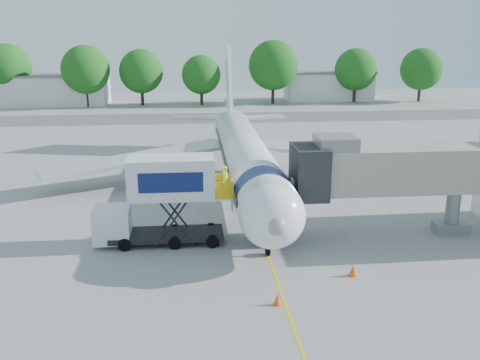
{
  "coord_description": "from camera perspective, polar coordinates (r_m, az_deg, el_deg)",
  "views": [
    {
      "loc": [
        -4.39,
        -38.47,
        12.87
      ],
      "look_at": [
        -1.16,
        -4.29,
        3.2
      ],
      "focal_mm": 40.0,
      "sensor_mm": 36.0,
      "label": 1
    }
  ],
  "objects": [
    {
      "name": "taxiway_strip",
      "position": [
        81.61,
        -2.27,
        6.65
      ],
      "size": [
        120.0,
        10.0,
        0.01
      ],
      "primitive_type": "cube",
      "color": "#59595B",
      "rests_on": "ground"
    },
    {
      "name": "guidance_line",
      "position": [
        40.8,
        1.05,
        -2.65
      ],
      "size": [
        0.15,
        70.0,
        0.01
      ],
      "primitive_type": "cube",
      "color": "yellow",
      "rests_on": "ground"
    },
    {
      "name": "tree_g",
      "position": [
        105.39,
        18.77,
        11.13
      ],
      "size": [
        7.64,
        7.64,
        9.74
      ],
      "color": "#382314",
      "rests_on": "ground"
    },
    {
      "name": "outbuilding_right",
      "position": [
        104.38,
        9.4,
        9.91
      ],
      "size": [
        16.4,
        7.4,
        5.3
      ],
      "color": "silver",
      "rests_on": "ground"
    },
    {
      "name": "ground_tug",
      "position": [
        25.1,
        2.99,
        -13.05
      ],
      "size": [
        4.15,
        2.89,
        1.51
      ],
      "rotation": [
        0.0,
        0.0,
        -0.27
      ],
      "color": "silver",
      "rests_on": "ground"
    },
    {
      "name": "outbuilding_left",
      "position": [
        101.78,
        -19.04,
        9.13
      ],
      "size": [
        18.4,
        8.4,
        5.3
      ],
      "color": "silver",
      "rests_on": "ground"
    },
    {
      "name": "tree_a",
      "position": [
        102.93,
        -23.61,
        10.88
      ],
      "size": [
        8.35,
        8.35,
        10.65
      ],
      "color": "#382314",
      "rests_on": "ground"
    },
    {
      "name": "catering_hiloader",
      "position": [
        33.1,
        -8.4,
        -2.23
      ],
      "size": [
        8.5,
        2.44,
        5.5
      ],
      "color": "black",
      "rests_on": "ground"
    },
    {
      "name": "tree_b",
      "position": [
        96.51,
        -16.15,
        11.25
      ],
      "size": [
        8.2,
        8.2,
        10.45
      ],
      "color": "#382314",
      "rests_on": "ground"
    },
    {
      "name": "jet_bridge",
      "position": [
        34.88,
        15.57,
        0.99
      ],
      "size": [
        13.9,
        3.2,
        6.6
      ],
      "color": "#9D9686",
      "rests_on": "ground"
    },
    {
      "name": "ground",
      "position": [
        40.8,
        1.05,
        -2.66
      ],
      "size": [
        160.0,
        160.0,
        0.0
      ],
      "primitive_type": "plane",
      "color": "gray",
      "rests_on": "ground"
    },
    {
      "name": "aircraft",
      "position": [
        43.95,
        0.47,
        2.68
      ],
      "size": [
        34.17,
        37.73,
        11.35
      ],
      "color": "white",
      "rests_on": "ground"
    },
    {
      "name": "safety_cone_b",
      "position": [
        26.55,
        4.01,
        -12.59
      ],
      "size": [
        0.39,
        0.39,
        0.61
      ],
      "color": "#FD4F0D",
      "rests_on": "ground"
    },
    {
      "name": "tree_e",
      "position": [
        97.21,
        3.57,
        12.13
      ],
      "size": [
        8.8,
        8.8,
        11.22
      ],
      "color": "#382314",
      "rests_on": "ground"
    },
    {
      "name": "tree_f",
      "position": [
        101.71,
        12.24,
        11.45
      ],
      "size": [
        7.63,
        7.63,
        9.72
      ],
      "color": "#382314",
      "rests_on": "ground"
    },
    {
      "name": "tree_c",
      "position": [
        96.48,
        -10.5,
        11.33
      ],
      "size": [
        7.62,
        7.62,
        9.72
      ],
      "color": "#382314",
      "rests_on": "ground"
    },
    {
      "name": "safety_cone_a",
      "position": [
        29.94,
        11.97,
        -9.41
      ],
      "size": [
        0.42,
        0.42,
        0.67
      ],
      "color": "#FD4F0D",
      "rests_on": "ground"
    },
    {
      "name": "tree_d",
      "position": [
        95.77,
        -4.16,
        11.13
      ],
      "size": [
        6.81,
        6.81,
        8.68
      ],
      "color": "#382314",
      "rests_on": "ground"
    }
  ]
}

